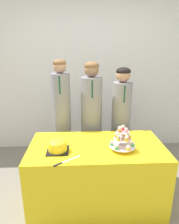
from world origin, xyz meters
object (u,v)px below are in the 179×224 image
at_px(student_0, 62,121).
at_px(student_1, 91,122).
at_px(cake_knife, 63,162).
at_px(student_2, 121,123).
at_px(round_cake, 58,145).
at_px(cupcake_stand, 122,139).

distance_m(student_0, student_1, 0.40).
bearing_deg(cake_knife, student_2, 16.56).
bearing_deg(student_1, student_2, -0.00).
bearing_deg(student_2, student_1, 180.00).
xyz_separation_m(round_cake, cake_knife, (0.07, -0.22, -0.06)).
height_order(round_cake, cupcake_stand, cupcake_stand).
bearing_deg(student_0, round_cake, -89.01).
bearing_deg(student_0, cupcake_stand, -47.20).
distance_m(cupcake_stand, student_0, 0.99).
distance_m(cupcake_stand, student_1, 0.78).
bearing_deg(cupcake_stand, cake_knife, -159.21).
xyz_separation_m(student_1, student_2, (0.41, -0.00, -0.02)).
xyz_separation_m(cake_knife, cupcake_stand, (0.59, 0.22, 0.11)).
relative_size(cupcake_stand, student_2, 0.18).
xyz_separation_m(cupcake_stand, student_2, (0.13, 0.72, -0.11)).
bearing_deg(cake_knife, cupcake_stand, -15.25).
distance_m(round_cake, student_1, 0.82).
height_order(student_1, student_2, student_1).
height_order(cupcake_stand, student_2, student_2).
bearing_deg(cupcake_stand, round_cake, -179.74).
xyz_separation_m(student_0, student_1, (0.40, 0.00, -0.02)).
xyz_separation_m(round_cake, student_0, (-0.01, 0.73, -0.01)).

